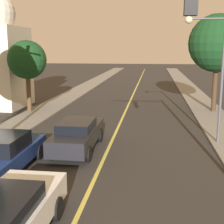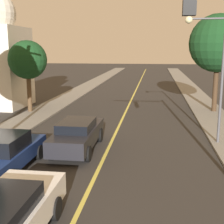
{
  "view_description": "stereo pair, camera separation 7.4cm",
  "coord_description": "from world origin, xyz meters",
  "px_view_note": "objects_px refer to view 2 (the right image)",
  "views": [
    {
      "loc": [
        2.14,
        -2.46,
        4.92
      ],
      "look_at": [
        0.0,
        13.63,
        1.6
      ],
      "focal_mm": 50.0,
      "sensor_mm": 36.0,
      "label": 1
    },
    {
      "loc": [
        2.21,
        -2.45,
        4.92
      ],
      "look_at": [
        0.0,
        13.63,
        1.6
      ],
      "focal_mm": 50.0,
      "sensor_mm": 36.0,
      "label": 2
    }
  ],
  "objects_px": {
    "car_near_lane_second": "(78,134)",
    "streetlamp_right": "(213,61)",
    "car_outer_lane_second": "(5,153)",
    "tree_right_near": "(218,43)",
    "tree_left_near": "(28,60)"
  },
  "relations": [
    {
      "from": "car_near_lane_second",
      "to": "streetlamp_right",
      "type": "height_order",
      "value": "streetlamp_right"
    },
    {
      "from": "car_outer_lane_second",
      "to": "tree_right_near",
      "type": "height_order",
      "value": "tree_right_near"
    },
    {
      "from": "tree_left_near",
      "to": "tree_right_near",
      "type": "relative_size",
      "value": 0.74
    },
    {
      "from": "car_outer_lane_second",
      "to": "tree_left_near",
      "type": "xyz_separation_m",
      "value": [
        -3.59,
        11.35,
        3.27
      ]
    },
    {
      "from": "tree_left_near",
      "to": "car_outer_lane_second",
      "type": "bearing_deg",
      "value": -72.45
    },
    {
      "from": "car_near_lane_second",
      "to": "tree_right_near",
      "type": "height_order",
      "value": "tree_right_near"
    },
    {
      "from": "streetlamp_right",
      "to": "tree_right_near",
      "type": "relative_size",
      "value": 0.87
    },
    {
      "from": "tree_right_near",
      "to": "car_outer_lane_second",
      "type": "bearing_deg",
      "value": -128.34
    },
    {
      "from": "car_near_lane_second",
      "to": "streetlamp_right",
      "type": "bearing_deg",
      "value": 16.38
    },
    {
      "from": "car_near_lane_second",
      "to": "tree_left_near",
      "type": "distance_m",
      "value": 10.73
    },
    {
      "from": "tree_left_near",
      "to": "streetlamp_right",
      "type": "bearing_deg",
      "value": -27.54
    },
    {
      "from": "streetlamp_right",
      "to": "tree_left_near",
      "type": "height_order",
      "value": "streetlamp_right"
    },
    {
      "from": "car_near_lane_second",
      "to": "tree_left_near",
      "type": "bearing_deg",
      "value": 125.1
    },
    {
      "from": "streetlamp_right",
      "to": "car_outer_lane_second",
      "type": "bearing_deg",
      "value": -150.91
    },
    {
      "from": "car_near_lane_second",
      "to": "streetlamp_right",
      "type": "relative_size",
      "value": 0.78
    }
  ]
}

